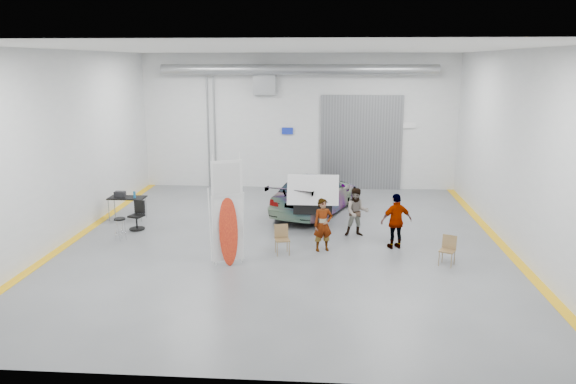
# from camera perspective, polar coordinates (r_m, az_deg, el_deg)

# --- Properties ---
(ground) EXTENTS (16.00, 16.00, 0.00)m
(ground) POSITION_cam_1_polar(r_m,az_deg,el_deg) (18.03, -0.32, -5.09)
(ground) COLOR #5A5C61
(ground) RESTS_ON ground
(room_shell) EXTENTS (14.02, 16.18, 6.01)m
(room_shell) POSITION_cam_1_polar(r_m,az_deg,el_deg) (19.39, 0.89, 8.52)
(room_shell) COLOR silver
(room_shell) RESTS_ON ground
(sedan_car) EXTENTS (3.72, 5.53, 1.49)m
(sedan_car) POSITION_cam_1_polar(r_m,az_deg,el_deg) (21.35, 2.77, -0.14)
(sedan_car) COLOR silver
(sedan_car) RESTS_ON ground
(person_a) EXTENTS (0.69, 0.56, 1.63)m
(person_a) POSITION_cam_1_polar(r_m,az_deg,el_deg) (17.02, 3.58, -3.35)
(person_a) COLOR #956D51
(person_a) RESTS_ON ground
(person_b) EXTENTS (0.84, 0.67, 1.61)m
(person_b) POSITION_cam_1_polar(r_m,az_deg,el_deg) (18.58, 7.02, -2.04)
(person_b) COLOR slate
(person_b) RESTS_ON ground
(person_c) EXTENTS (1.08, 0.71, 1.73)m
(person_c) POSITION_cam_1_polar(r_m,az_deg,el_deg) (17.52, 10.95, -2.92)
(person_c) COLOR #A57337
(person_c) RESTS_ON ground
(surfboard_display) EXTENTS (0.85, 0.48, 3.19)m
(surfboard_display) POSITION_cam_1_polar(r_m,az_deg,el_deg) (15.78, -6.46, -2.94)
(surfboard_display) COLOR white
(surfboard_display) RESTS_ON ground
(folding_chair_near) EXTENTS (0.51, 0.53, 0.88)m
(folding_chair_near) POSITION_cam_1_polar(r_m,az_deg,el_deg) (16.85, -0.58, -5.43)
(folding_chair_near) COLOR brown
(folding_chair_near) RESTS_ON ground
(folding_chair_far) EXTENTS (0.53, 0.57, 0.85)m
(folding_chair_far) POSITION_cam_1_polar(r_m,az_deg,el_deg) (16.57, 15.83, -6.31)
(folding_chair_far) COLOR brown
(folding_chair_far) RESTS_ON ground
(shop_stool) EXTENTS (0.38, 0.38, 0.74)m
(shop_stool) POSITION_cam_1_polar(r_m,az_deg,el_deg) (18.85, -16.66, -3.66)
(shop_stool) COLOR black
(shop_stool) RESTS_ON ground
(work_table) EXTENTS (1.32, 0.67, 1.07)m
(work_table) POSITION_cam_1_polar(r_m,az_deg,el_deg) (21.23, -16.22, -0.50)
(work_table) COLOR gray
(work_table) RESTS_ON ground
(office_chair) EXTENTS (0.54, 0.57, 0.99)m
(office_chair) POSITION_cam_1_polar(r_m,az_deg,el_deg) (19.93, -15.09, -2.47)
(office_chair) COLOR black
(office_chair) RESTS_ON ground
(trunk_lid) EXTENTS (1.73, 1.05, 0.04)m
(trunk_lid) POSITION_cam_1_polar(r_m,az_deg,el_deg) (18.92, 2.62, 0.51)
(trunk_lid) COLOR silver
(trunk_lid) RESTS_ON sedan_car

